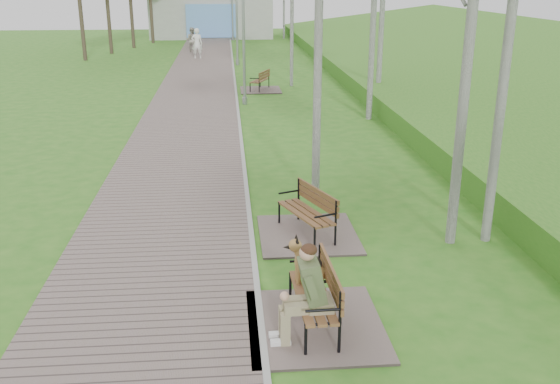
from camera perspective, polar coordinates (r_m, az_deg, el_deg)
The scene contains 12 objects.
walkway at distance 25.65m, azimuth -7.89°, elevation 8.05°, with size 3.50×67.00×0.04m, color #75635E.
kerb at distance 25.62m, azimuth -3.94°, elevation 8.18°, with size 0.10×67.00×0.05m, color #999993.
embankment at distance 27.15m, azimuth 22.58°, elevation 7.34°, with size 14.00×70.00×1.60m, color #568A2C.
building_north at distance 54.72m, azimuth -6.28°, elevation 15.97°, with size 10.00×5.20×4.00m.
bench_main at distance 9.06m, azimuth 2.72°, elevation -9.72°, with size 1.96×2.17×1.71m.
bench_second at distance 12.29m, azimuth 2.42°, elevation -3.04°, with size 1.91×2.12×1.17m.
bench_third at distance 28.44m, azimuth -1.86°, elevation 9.67°, with size 1.80×2.00×1.11m.
lamp_post_second at distance 24.97m, azimuth -3.32°, elevation 13.24°, with size 0.19×0.19×4.97m.
lamp_post_third at distance 36.75m, azimuth -3.97°, elevation 15.40°, with size 0.21×0.21×5.40m.
lamp_post_far at distance 51.89m, azimuth -4.38°, elevation 16.39°, with size 0.20×0.20×5.29m.
pedestrian_near at distance 40.07m, azimuth -7.60°, elevation 13.31°, with size 0.68×0.45×1.87m, color white.
pedestrian_far at distance 43.62m, azimuth -8.06°, elevation 13.60°, with size 0.80×0.63×1.65m, color gray.
Camera 1 is at (-0.41, -3.66, 4.84)m, focal length 40.00 mm.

